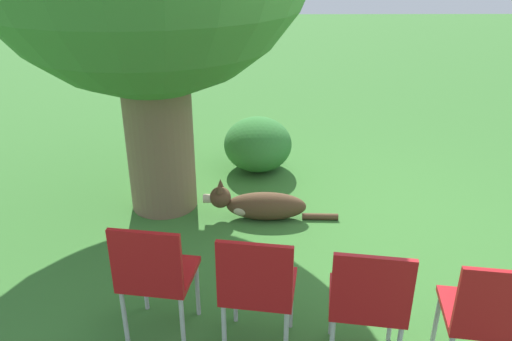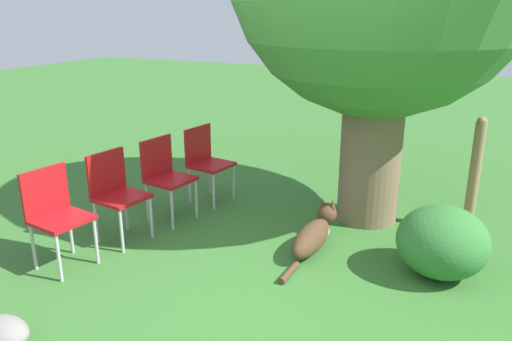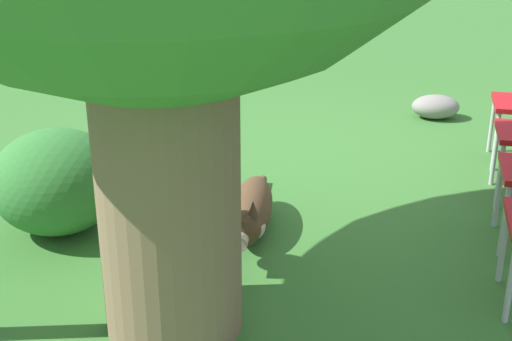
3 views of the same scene
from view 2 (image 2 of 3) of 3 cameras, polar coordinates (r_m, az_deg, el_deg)
The scene contains 9 objects.
ground_plane at distance 4.48m, azimuth 3.70°, elevation -11.40°, with size 30.00×30.00×0.00m, color #38702D.
dog at distance 4.83m, azimuth 6.65°, elevation -7.25°, with size 0.27×1.28×0.39m.
fence_post at distance 5.49m, azimuth 23.69°, elevation -0.39°, with size 0.11×0.11×1.19m.
red_chair_0 at distance 4.70m, azimuth -21.97°, elevation -4.26°, with size 0.49×0.50×0.89m.
red_chair_1 at distance 5.03m, azimuth -15.74°, elevation -2.11°, with size 0.49×0.50×0.89m.
red_chair_2 at distance 5.43m, azimuth -10.36°, elevation -0.23°, with size 0.49×0.50×0.89m.
red_chair_3 at distance 5.87m, azimuth -5.76°, elevation 1.38°, with size 0.49×0.50×0.89m.
garden_rock at distance 3.96m, azimuth -27.04°, elevation -16.16°, with size 0.41×0.29×0.21m.
low_shrub at distance 4.57m, azimuth 20.53°, elevation -7.63°, with size 0.77×0.77×0.62m.
Camera 2 is at (1.37, -3.65, 2.20)m, focal length 35.00 mm.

